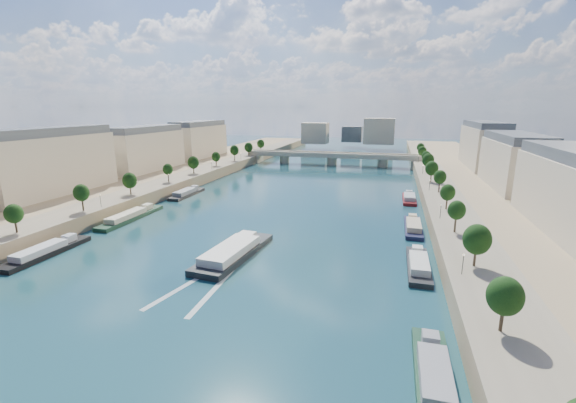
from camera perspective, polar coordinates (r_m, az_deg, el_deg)
The scene contains 17 objects.
ground at distance 141.00m, azimuth -0.93°, elevation -1.25°, with size 700.00×700.00×0.00m, color #0C2A38.
quay_left at distance 174.33m, azimuth -24.30°, elevation 1.29°, with size 44.00×520.00×5.00m, color #9E8460.
quay_right at distance 139.23m, azimuth 28.86°, elevation -2.14°, with size 44.00×520.00×5.00m, color #9E8460.
pave_left at distance 164.75m, azimuth -20.35°, elevation 1.89°, with size 14.00×520.00×0.10m, color gray.
pave_right at distance 135.75m, azimuth 22.84°, elevation -0.75°, with size 14.00×520.00×0.10m, color gray.
trees_left at distance 164.25m, azimuth -19.53°, elevation 3.86°, with size 4.80×268.80×8.26m.
trees_right at distance 144.07m, azimuth 21.78°, elevation 2.36°, with size 4.80×268.80×8.26m.
lamps_left at distance 153.71m, azimuth -21.20°, elevation 2.05°, with size 0.36×200.36×4.28m.
lamps_right at distance 139.45m, azimuth 20.87°, elevation 0.95°, with size 0.36×200.36×4.28m.
buildings_left at distance 189.59m, azimuth -25.49°, elevation 6.38°, with size 16.00×226.00×23.20m.
buildings_right at distance 151.50m, azimuth 33.25°, elevation 3.89°, with size 16.00×226.00×23.20m.
skyline at distance 352.62m, azimuth 9.77°, elevation 10.07°, with size 79.00×42.00×22.00m.
bridge at distance 251.97m, azimuth 6.54°, elevation 6.55°, with size 112.00×12.00×8.15m.
tour_barge at distance 98.53m, azimuth -8.07°, elevation -7.45°, with size 11.20×30.43×4.04m.
wake at distance 85.35m, azimuth -12.51°, elevation -11.98°, with size 10.74×26.02×0.04m.
moored_barges_left at distance 129.21m, azimuth -25.98°, elevation -3.72°, with size 5.00×123.98×3.60m.
moored_barges_right at distance 90.73m, azimuth 18.95°, elevation -10.25°, with size 5.00×160.41×3.60m.
Camera 1 is at (38.22, -30.66, 36.74)m, focal length 24.00 mm.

